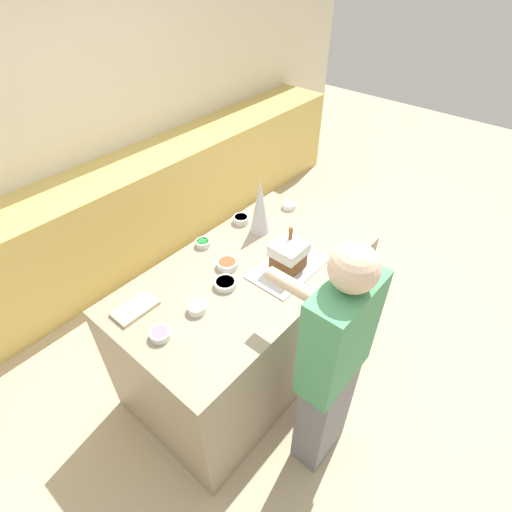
% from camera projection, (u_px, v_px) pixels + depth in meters
% --- Properties ---
extents(ground_plane, '(12.00, 12.00, 0.00)m').
position_uv_depth(ground_plane, '(248.00, 362.00, 3.03)').
color(ground_plane, '#C6B28E').
extents(wall_back, '(8.00, 0.05, 2.60)m').
position_uv_depth(wall_back, '(57.00, 126.00, 3.19)').
color(wall_back, beige).
rests_on(wall_back, ground_plane).
extents(back_cabinet_block, '(6.00, 0.60, 0.94)m').
position_uv_depth(back_cabinet_block, '(105.00, 226.00, 3.57)').
color(back_cabinet_block, '#DBBC60').
rests_on(back_cabinet_block, ground_plane).
extents(kitchen_island, '(1.66, 0.92, 0.93)m').
position_uv_depth(kitchen_island, '(247.00, 321.00, 2.73)').
color(kitchen_island, gray).
rests_on(kitchen_island, ground_plane).
extents(baking_tray, '(0.48, 0.30, 0.01)m').
position_uv_depth(baking_tray, '(288.00, 268.00, 2.44)').
color(baking_tray, silver).
rests_on(baking_tray, kitchen_island).
extents(gingerbread_house, '(0.19, 0.18, 0.26)m').
position_uv_depth(gingerbread_house, '(288.00, 255.00, 2.38)').
color(gingerbread_house, brown).
rests_on(gingerbread_house, baking_tray).
extents(decorative_tree, '(0.13, 0.13, 0.39)m').
position_uv_depth(decorative_tree, '(260.00, 207.00, 2.61)').
color(decorative_tree, silver).
rests_on(decorative_tree, kitchen_island).
extents(candy_bowl_far_left, '(0.10, 0.10, 0.04)m').
position_uv_depth(candy_bowl_far_left, '(197.00, 308.00, 2.16)').
color(candy_bowl_far_left, white).
rests_on(candy_bowl_far_left, kitchen_island).
extents(candy_bowl_near_tray_left, '(0.10, 0.10, 0.04)m').
position_uv_depth(candy_bowl_near_tray_left, '(203.00, 243.00, 2.60)').
color(candy_bowl_near_tray_left, silver).
rests_on(candy_bowl_near_tray_left, kitchen_island).
extents(candy_bowl_behind_tray, '(0.13, 0.13, 0.04)m').
position_uv_depth(candy_bowl_behind_tray, '(225.00, 283.00, 2.31)').
color(candy_bowl_behind_tray, silver).
rests_on(candy_bowl_behind_tray, kitchen_island).
extents(candy_bowl_beside_tree, '(0.11, 0.11, 0.04)m').
position_uv_depth(candy_bowl_beside_tree, '(161.00, 334.00, 2.03)').
color(candy_bowl_beside_tree, white).
rests_on(candy_bowl_beside_tree, kitchen_island).
extents(candy_bowl_far_right, '(0.10, 0.10, 0.04)m').
position_uv_depth(candy_bowl_far_right, '(289.00, 205.00, 2.94)').
color(candy_bowl_far_right, white).
rests_on(candy_bowl_far_right, kitchen_island).
extents(candy_bowl_front_corner, '(0.11, 0.11, 0.05)m').
position_uv_depth(candy_bowl_front_corner, '(241.00, 219.00, 2.80)').
color(candy_bowl_front_corner, silver).
rests_on(candy_bowl_front_corner, kitchen_island).
extents(candy_bowl_center_rear, '(0.13, 0.13, 0.04)m').
position_uv_depth(candy_bowl_center_rear, '(227.00, 264.00, 2.44)').
color(candy_bowl_center_rear, silver).
rests_on(candy_bowl_center_rear, kitchen_island).
extents(cookbook, '(0.24, 0.14, 0.02)m').
position_uv_depth(cookbook, '(135.00, 308.00, 2.18)').
color(cookbook, '#CCB78C').
rests_on(cookbook, kitchen_island).
extents(person, '(0.42, 0.53, 1.62)m').
position_uv_depth(person, '(332.00, 367.00, 2.02)').
color(person, slate).
rests_on(person, ground_plane).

